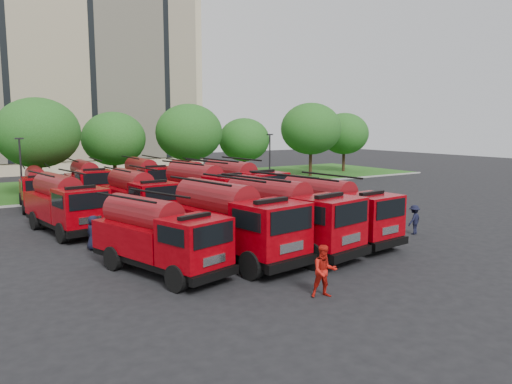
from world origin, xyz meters
TOP-DOWN VIEW (x-y plane):
  - ground at (0.00, 0.00)m, footprint 140.00×140.00m
  - lawn at (0.00, 26.00)m, footprint 70.00×16.00m
  - curb at (0.00, 17.90)m, footprint 70.00×0.30m
  - apartment_building at (2.00, 47.94)m, footprint 30.00×14.18m
  - tree_2 at (-8.00, 21.50)m, footprint 6.72×6.72m
  - tree_3 at (-1.00, 24.00)m, footprint 5.88×5.88m
  - tree_4 at (6.00, 22.50)m, footprint 6.55×6.55m
  - tree_5 at (13.00, 23.50)m, footprint 5.46×5.46m
  - tree_6 at (21.00, 22.00)m, footprint 6.89×6.89m
  - tree_7 at (28.00, 24.00)m, footprint 6.05×6.05m
  - lamp_post_0 at (-10.00, 17.20)m, footprint 0.60×0.25m
  - lamp_post_1 at (12.00, 17.20)m, footprint 0.60×0.25m
  - fire_truck_0 at (-7.80, -3.34)m, footprint 4.00×7.11m
  - fire_truck_1 at (-4.28, -3.36)m, footprint 3.67×7.97m
  - fire_truck_2 at (-1.47, -3.60)m, footprint 3.99×8.04m
  - fire_truck_3 at (1.88, -3.25)m, footprint 3.19×7.41m
  - fire_truck_4 at (-9.26, 6.83)m, footprint 3.36×7.37m
  - fire_truck_5 at (-4.77, 7.44)m, footprint 2.93×7.18m
  - fire_truck_6 at (-0.59, 6.42)m, footprint 3.82×8.00m
  - fire_truck_7 at (2.39, 6.96)m, footprint 3.36×7.94m
  - fire_truck_8 at (-9.10, 16.30)m, footprint 2.84×6.62m
  - fire_truck_9 at (-5.28, 17.22)m, footprint 2.82×7.09m
  - fire_truck_10 at (-0.77, 16.64)m, footprint 2.76×7.20m
  - fire_truck_11 at (2.95, 15.65)m, footprint 2.79×6.68m
  - firefighter_0 at (1.95, -5.13)m, footprint 0.72×0.61m
  - firefighter_1 at (-4.01, -9.33)m, footprint 1.05×0.83m
  - firefighter_2 at (1.57, -3.12)m, footprint 0.60×1.02m
  - firefighter_3 at (6.89, -4.33)m, footprint 1.16×0.78m
  - firefighter_4 at (-9.07, 1.88)m, footprint 0.88×1.00m
  - firefighter_5 at (2.04, 4.91)m, footprint 1.65×0.98m

SIDE VIEW (x-z plane):
  - ground at x=0.00m, z-range 0.00..0.00m
  - firefighter_0 at x=1.95m, z-range -0.85..0.85m
  - firefighter_1 at x=-4.01m, z-range -0.95..0.95m
  - firefighter_2 at x=1.57m, z-range -0.86..0.86m
  - firefighter_3 at x=6.89m, z-range -0.82..0.82m
  - firefighter_4 at x=-9.07m, z-range -0.86..0.86m
  - firefighter_5 at x=2.04m, z-range -0.83..0.83m
  - lawn at x=0.00m, z-range 0.00..0.12m
  - curb at x=0.00m, z-range 0.00..0.14m
  - fire_truck_8 at x=-9.10m, z-range 0.01..2.94m
  - fire_truck_11 at x=2.95m, z-range 0.01..2.98m
  - fire_truck_0 at x=-7.80m, z-range 0.01..3.08m
  - fire_truck_9 at x=-5.28m, z-range 0.01..3.19m
  - fire_truck_5 at x=-4.77m, z-range 0.01..3.21m
  - fire_truck_4 at x=-9.26m, z-range 0.01..3.25m
  - fire_truck_10 at x=-0.77m, z-range 0.01..3.26m
  - fire_truck_3 at x=1.88m, z-range 0.01..3.29m
  - fire_truck_6 at x=-0.59m, z-range 0.01..3.51m
  - fire_truck_1 at x=-4.28m, z-range 0.01..3.51m
  - fire_truck_2 at x=-1.47m, z-range 0.01..3.51m
  - fire_truck_7 at x=2.39m, z-range 0.01..3.54m
  - lamp_post_0 at x=-10.00m, z-range 0.34..5.45m
  - lamp_post_1 at x=12.00m, z-range 0.34..5.45m
  - tree_5 at x=13.00m, z-range 1.01..7.69m
  - tree_3 at x=-1.00m, z-range 1.09..8.28m
  - tree_7 at x=28.00m, z-range 1.12..8.52m
  - tree_4 at x=6.00m, z-range 1.21..9.23m
  - tree_2 at x=-8.00m, z-range 1.25..9.46m
  - tree_6 at x=21.00m, z-range 1.28..9.70m
  - apartment_building at x=2.00m, z-range 0.00..25.00m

